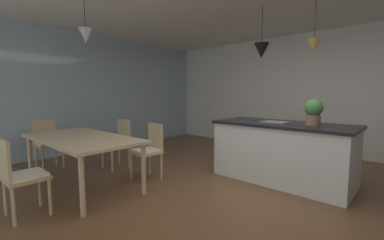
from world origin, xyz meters
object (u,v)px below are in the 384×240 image
at_px(chair_far_right, 149,149).
at_px(kitchen_island, 282,151).
at_px(chair_near_right, 21,175).
at_px(chair_window_end, 48,142).
at_px(dining_table, 81,141).
at_px(potted_plant_on_island, 314,111).
at_px(chair_far_left, 118,142).

bearing_deg(chair_far_right, kitchen_island, 39.57).
xyz_separation_m(chair_near_right, chair_window_end, (-1.81, 0.86, 0.00)).
bearing_deg(dining_table, potted_plant_on_island, 41.39).
distance_m(dining_table, chair_far_right, 0.99).
distance_m(chair_near_right, potted_plant_on_island, 3.72).
distance_m(chair_far_left, chair_window_end, 1.26).
relative_size(dining_table, potted_plant_on_island, 5.30).
distance_m(kitchen_island, potted_plant_on_island, 0.77).
xyz_separation_m(dining_table, chair_far_right, (0.45, 0.86, -0.19)).
relative_size(chair_far_left, chair_window_end, 1.00).
bearing_deg(chair_near_right, kitchen_island, 62.24).
distance_m(chair_near_right, chair_window_end, 2.00).
distance_m(dining_table, chair_far_left, 0.99).
distance_m(chair_far_right, chair_far_left, 0.90).
xyz_separation_m(kitchen_island, potted_plant_on_island, (0.43, 0.00, 0.64)).
bearing_deg(chair_far_left, kitchen_island, 27.92).
distance_m(chair_far_right, potted_plant_on_island, 2.50).
height_order(chair_far_right, chair_window_end, same).
height_order(chair_far_left, chair_window_end, same).
bearing_deg(chair_window_end, chair_far_left, 43.33).
xyz_separation_m(dining_table, chair_near_right, (0.45, -0.86, -0.19)).
relative_size(dining_table, kitchen_island, 0.98).
bearing_deg(chair_near_right, chair_far_left, 117.28).
relative_size(chair_near_right, potted_plant_on_island, 2.33).
bearing_deg(chair_window_end, chair_far_right, 25.50).
distance_m(dining_table, kitchen_island, 3.01).
height_order(dining_table, potted_plant_on_island, potted_plant_on_island).
height_order(chair_far_left, kitchen_island, kitchen_island).
xyz_separation_m(chair_far_right, chair_window_end, (-1.81, -0.86, 0.00)).
bearing_deg(potted_plant_on_island, chair_window_end, -150.35).
xyz_separation_m(dining_table, chair_window_end, (-1.36, -0.00, -0.19)).
bearing_deg(chair_near_right, potted_plant_on_island, 56.28).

